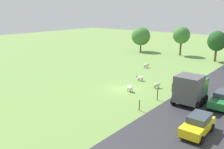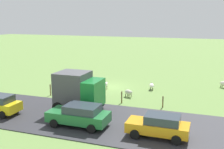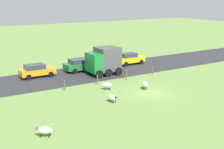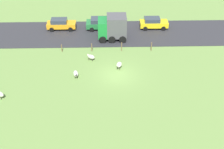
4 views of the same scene
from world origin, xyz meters
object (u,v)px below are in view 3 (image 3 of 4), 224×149
at_px(sheep_0, 112,97).
at_px(car_1, 81,64).
at_px(sheep_1, 145,84).
at_px(sheep_3, 107,85).
at_px(truck_0, 104,60).
at_px(car_3, 130,58).
at_px(car_0, 37,70).
at_px(sheep_2, 45,130).

bearing_deg(sheep_0, car_1, -13.24).
height_order(sheep_1, sheep_3, sheep_1).
height_order(truck_0, car_3, truck_0).
bearing_deg(car_0, car_1, -90.09).
height_order(sheep_2, car_3, car_3).
bearing_deg(car_1, truck_0, -152.86).
height_order(sheep_3, car_0, car_0).
relative_size(sheep_0, car_1, 0.26).
relative_size(car_0, car_1, 0.91).
relative_size(sheep_1, car_1, 0.24).
height_order(sheep_1, sheep_2, sheep_1).
bearing_deg(car_3, car_0, 89.79).
distance_m(sheep_1, sheep_2, 13.79).
bearing_deg(car_1, sheep_3, 171.71).
bearing_deg(car_3, car_1, 89.70).
bearing_deg(sheep_0, sheep_2, 114.94).
xyz_separation_m(truck_0, car_1, (3.11, 1.59, -0.91)).
bearing_deg(sheep_3, car_0, 28.15).
distance_m(sheep_1, car_1, 10.93).
distance_m(car_0, car_1, 5.93).
xyz_separation_m(truck_0, car_0, (3.12, 7.52, -0.95)).
relative_size(sheep_0, sheep_1, 1.10).
xyz_separation_m(sheep_1, car_0, (10.72, 8.07, 0.32)).
distance_m(sheep_0, car_3, 16.21).
bearing_deg(sheep_2, sheep_0, -65.06).
height_order(sheep_3, truck_0, truck_0).
relative_size(sheep_0, truck_0, 0.31).
bearing_deg(sheep_3, car_3, -45.83).
relative_size(sheep_0, car_3, 0.29).
xyz_separation_m(sheep_3, car_0, (8.71, 4.66, 0.39)).
bearing_deg(truck_0, sheep_3, 152.91).
xyz_separation_m(sheep_0, truck_0, (9.23, -4.50, 1.35)).
bearing_deg(sheep_2, car_0, -16.41).
height_order(sheep_1, truck_0, truck_0).
xyz_separation_m(sheep_1, sheep_3, (2.01, 3.41, -0.07)).
height_order(sheep_0, car_3, car_3).
distance_m(sheep_2, truck_0, 17.76).
bearing_deg(car_1, sheep_2, 146.30).
bearing_deg(car_3, sheep_1, 152.69).
distance_m(car_0, car_3, 13.58).
bearing_deg(sheep_1, car_0, 36.96).
height_order(sheep_0, sheep_2, sheep_2).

